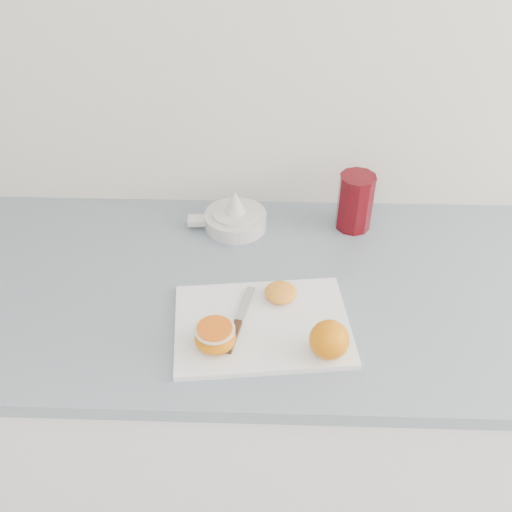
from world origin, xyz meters
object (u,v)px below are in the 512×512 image
object	(u,v)px
cutting_board	(262,325)
half_orange	(215,337)
counter	(312,414)
red_tumbler	(355,204)
citrus_juicer	(235,217)

from	to	relation	value
cutting_board	half_orange	world-z (taller)	half_orange
counter	red_tumbler	size ratio (longest dim) A/B	16.91
half_orange	citrus_juicer	distance (m)	0.38
cutting_board	red_tumbler	bearing A→B (deg)	58.72
half_orange	cutting_board	bearing A→B (deg)	35.79
cutting_board	citrus_juicer	distance (m)	0.33
cutting_board	citrus_juicer	size ratio (longest dim) A/B	1.79
counter	cutting_board	bearing A→B (deg)	-134.49
counter	red_tumbler	distance (m)	0.55
cutting_board	citrus_juicer	xyz separation A→B (m)	(-0.07, 0.32, 0.02)
counter	citrus_juicer	size ratio (longest dim) A/B	12.50
cutting_board	red_tumbler	size ratio (longest dim) A/B	2.42
citrus_juicer	red_tumbler	xyz separation A→B (m)	(0.27, 0.01, 0.04)
cutting_board	half_orange	distance (m)	0.10
half_orange	counter	bearing A→B (deg)	42.03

